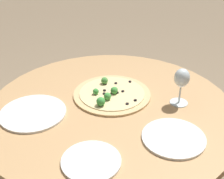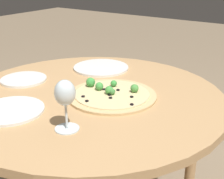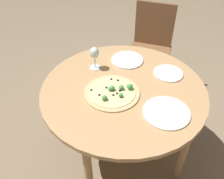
% 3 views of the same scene
% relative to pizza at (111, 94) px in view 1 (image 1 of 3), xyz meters
% --- Properties ---
extents(dining_table, '(1.09, 1.09, 0.71)m').
position_rel_pizza_xyz_m(dining_table, '(0.03, -0.08, -0.08)').
color(dining_table, tan).
rests_on(dining_table, ground_plane).
extents(pizza, '(0.36, 0.36, 0.05)m').
position_rel_pizza_xyz_m(pizza, '(0.00, 0.00, 0.00)').
color(pizza, tan).
rests_on(pizza, dining_table).
extents(wine_glass, '(0.08, 0.08, 0.17)m').
position_rel_pizza_xyz_m(wine_glass, '(0.31, 0.04, 0.11)').
color(wine_glass, silver).
rests_on(wine_glass, dining_table).
extents(plate_near, '(0.28, 0.28, 0.01)m').
position_rel_pizza_xyz_m(plate_near, '(-0.26, -0.25, -0.00)').
color(plate_near, silver).
rests_on(plate_near, dining_table).
extents(plate_far, '(0.21, 0.21, 0.01)m').
position_rel_pizza_xyz_m(plate_far, '(0.08, -0.44, -0.00)').
color(plate_far, silver).
rests_on(plate_far, dining_table).
extents(plate_side, '(0.24, 0.24, 0.01)m').
position_rel_pizza_xyz_m(plate_side, '(0.32, -0.22, -0.00)').
color(plate_side, silver).
rests_on(plate_side, dining_table).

